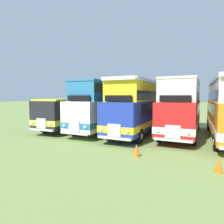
% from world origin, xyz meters
% --- Properties ---
extents(ground_plane, '(200.00, 200.00, 0.00)m').
position_xyz_m(ground_plane, '(0.00, 0.00, 0.00)').
color(ground_plane, '#7A934C').
extents(bus_first_in_row, '(2.79, 9.79, 2.99)m').
position_xyz_m(bus_first_in_row, '(-6.78, -0.10, 1.75)').
color(bus_first_in_row, black).
rests_on(bus_first_in_row, ground).
extents(bus_second_in_row, '(2.66, 10.11, 4.49)m').
position_xyz_m(bus_second_in_row, '(-3.39, -0.05, 2.47)').
color(bus_second_in_row, silver).
rests_on(bus_second_in_row, ground).
extents(bus_third_in_row, '(2.92, 11.23, 4.52)m').
position_xyz_m(bus_third_in_row, '(0.00, 0.15, 2.36)').
color(bus_third_in_row, '#1E339E').
rests_on(bus_third_in_row, ground).
extents(bus_fourth_in_row, '(2.81, 9.93, 4.49)m').
position_xyz_m(bus_fourth_in_row, '(3.39, 0.43, 2.47)').
color(bus_fourth_in_row, red).
rests_on(bus_fourth_in_row, ground).
extents(cone_near_end, '(0.36, 0.36, 0.73)m').
position_xyz_m(cone_near_end, '(5.49, -7.52, 0.37)').
color(cone_near_end, orange).
rests_on(cone_near_end, ground).
extents(cone_far_end, '(0.36, 0.36, 0.70)m').
position_xyz_m(cone_far_end, '(1.65, -6.77, 0.35)').
color(cone_far_end, orange).
rests_on(cone_far_end, ground).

